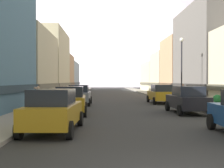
{
  "coord_description": "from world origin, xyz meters",
  "views": [
    {
      "loc": [
        -1.79,
        -5.31,
        2.1
      ],
      "look_at": [
        -0.19,
        42.45,
        1.65
      ],
      "focal_mm": 47.55,
      "sensor_mm": 36.0,
      "label": 1
    }
  ],
  "objects_px": {
    "car_right_1": "(187,100)",
    "pedestrian_2": "(183,93)",
    "car_left_0": "(53,110)",
    "pedestrian_0": "(38,99)",
    "car_left_1": "(70,100)",
    "pedestrian_1": "(35,100)",
    "car_left_2": "(79,95)",
    "streetlamp_right": "(182,60)",
    "car_right_2": "(161,94)",
    "potted_plant_1": "(217,100)"
  },
  "relations": [
    {
      "from": "car_right_1",
      "to": "pedestrian_2",
      "type": "bearing_deg",
      "value": 76.24
    },
    {
      "from": "car_left_0",
      "to": "pedestrian_0",
      "type": "bearing_deg",
      "value": 106.09
    },
    {
      "from": "car_left_1",
      "to": "pedestrian_1",
      "type": "height_order",
      "value": "car_left_1"
    },
    {
      "from": "pedestrian_0",
      "to": "pedestrian_1",
      "type": "bearing_deg",
      "value": -90.0
    },
    {
      "from": "pedestrian_1",
      "to": "car_left_0",
      "type": "bearing_deg",
      "value": -72.23
    },
    {
      "from": "car_left_2",
      "to": "pedestrian_1",
      "type": "bearing_deg",
      "value": -111.25
    },
    {
      "from": "streetlamp_right",
      "to": "pedestrian_1",
      "type": "bearing_deg",
      "value": -150.9
    },
    {
      "from": "car_right_1",
      "to": "pedestrian_1",
      "type": "distance_m",
      "value": 10.07
    },
    {
      "from": "pedestrian_1",
      "to": "streetlamp_right",
      "type": "distance_m",
      "value": 13.64
    },
    {
      "from": "pedestrian_0",
      "to": "car_right_2",
      "type": "bearing_deg",
      "value": 35.78
    },
    {
      "from": "pedestrian_1",
      "to": "car_left_2",
      "type": "bearing_deg",
      "value": 68.75
    },
    {
      "from": "car_left_2",
      "to": "pedestrian_0",
      "type": "bearing_deg",
      "value": -114.19
    },
    {
      "from": "car_left_2",
      "to": "pedestrian_1",
      "type": "xyz_separation_m",
      "value": [
        -2.45,
        -6.3,
        -0.03
      ]
    },
    {
      "from": "car_left_2",
      "to": "pedestrian_0",
      "type": "xyz_separation_m",
      "value": [
        -2.45,
        -5.45,
        -0.01
      ]
    },
    {
      "from": "car_left_0",
      "to": "pedestrian_1",
      "type": "height_order",
      "value": "car_left_0"
    },
    {
      "from": "car_left_2",
      "to": "car_right_2",
      "type": "relative_size",
      "value": 0.99
    },
    {
      "from": "pedestrian_0",
      "to": "streetlamp_right",
      "type": "relative_size",
      "value": 0.27
    },
    {
      "from": "car_left_0",
      "to": "car_right_2",
      "type": "bearing_deg",
      "value": 64.2
    },
    {
      "from": "car_right_2",
      "to": "pedestrian_0",
      "type": "xyz_separation_m",
      "value": [
        -10.05,
        -7.24,
        -0.01
      ]
    },
    {
      "from": "car_right_1",
      "to": "car_right_2",
      "type": "height_order",
      "value": "same"
    },
    {
      "from": "car_left_2",
      "to": "car_left_0",
      "type": "bearing_deg",
      "value": -90.01
    },
    {
      "from": "car_left_1",
      "to": "car_right_2",
      "type": "relative_size",
      "value": 1.01
    },
    {
      "from": "car_left_1",
      "to": "streetlamp_right",
      "type": "bearing_deg",
      "value": 39.67
    },
    {
      "from": "car_left_1",
      "to": "potted_plant_1",
      "type": "xyz_separation_m",
      "value": [
        10.8,
        3.52,
        -0.24
      ]
    },
    {
      "from": "car_left_2",
      "to": "streetlamp_right",
      "type": "bearing_deg",
      "value": 0.99
    },
    {
      "from": "car_left_1",
      "to": "potted_plant_1",
      "type": "height_order",
      "value": "car_left_1"
    },
    {
      "from": "car_left_1",
      "to": "car_left_2",
      "type": "distance_m",
      "value": 7.43
    },
    {
      "from": "pedestrian_0",
      "to": "pedestrian_2",
      "type": "height_order",
      "value": "pedestrian_2"
    },
    {
      "from": "car_right_1",
      "to": "pedestrian_2",
      "type": "xyz_separation_m",
      "value": [
        2.45,
        10.01,
        0.04
      ]
    },
    {
      "from": "pedestrian_0",
      "to": "car_right_1",
      "type": "bearing_deg",
      "value": -8.62
    },
    {
      "from": "car_right_1",
      "to": "streetlamp_right",
      "type": "distance_m",
      "value": 7.93
    },
    {
      "from": "car_left_0",
      "to": "pedestrian_2",
      "type": "distance_m",
      "value": 19.72
    },
    {
      "from": "pedestrian_0",
      "to": "car_left_2",
      "type": "bearing_deg",
      "value": 65.81
    },
    {
      "from": "car_right_2",
      "to": "pedestrian_1",
      "type": "xyz_separation_m",
      "value": [
        -10.05,
        -8.09,
        -0.03
      ]
    },
    {
      "from": "pedestrian_0",
      "to": "pedestrian_1",
      "type": "relative_size",
      "value": 1.02
    },
    {
      "from": "car_right_1",
      "to": "potted_plant_1",
      "type": "bearing_deg",
      "value": 43.8
    },
    {
      "from": "potted_plant_1",
      "to": "pedestrian_1",
      "type": "height_order",
      "value": "pedestrian_1"
    },
    {
      "from": "pedestrian_0",
      "to": "pedestrian_1",
      "type": "height_order",
      "value": "pedestrian_0"
    },
    {
      "from": "car_left_2",
      "to": "pedestrian_0",
      "type": "height_order",
      "value": "car_left_2"
    },
    {
      "from": "car_right_2",
      "to": "potted_plant_1",
      "type": "relative_size",
      "value": 4.78
    },
    {
      "from": "car_left_1",
      "to": "car_right_2",
      "type": "distance_m",
      "value": 11.95
    },
    {
      "from": "car_left_2",
      "to": "pedestrian_1",
      "type": "relative_size",
      "value": 2.8
    },
    {
      "from": "potted_plant_1",
      "to": "pedestrian_0",
      "type": "relative_size",
      "value": 0.58
    },
    {
      "from": "pedestrian_1",
      "to": "streetlamp_right",
      "type": "height_order",
      "value": "streetlamp_right"
    },
    {
      "from": "car_left_2",
      "to": "potted_plant_1",
      "type": "bearing_deg",
      "value": -19.9
    },
    {
      "from": "car_left_1",
      "to": "pedestrian_2",
      "type": "height_order",
      "value": "pedestrian_2"
    },
    {
      "from": "pedestrian_0",
      "to": "pedestrian_1",
      "type": "distance_m",
      "value": 0.85
    },
    {
      "from": "car_left_1",
      "to": "car_right_2",
      "type": "height_order",
      "value": "same"
    },
    {
      "from": "car_right_1",
      "to": "pedestrian_1",
      "type": "relative_size",
      "value": 2.8
    },
    {
      "from": "car_right_1",
      "to": "pedestrian_1",
      "type": "xyz_separation_m",
      "value": [
        -10.05,
        0.68,
        -0.03
      ]
    }
  ]
}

